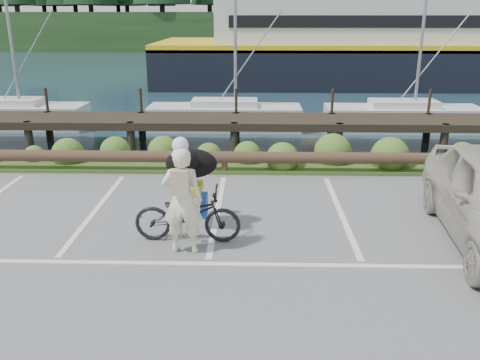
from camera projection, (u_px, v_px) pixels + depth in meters
name	position (u px, v px, depth m)	size (l,w,h in m)	color
ground	(210.00, 253.00, 8.89)	(72.00, 72.00, 0.00)	#5C5D5F
harbor_backdrop	(253.00, 37.00, 83.32)	(170.00, 160.00, 30.00)	#1B3141
vegetation_strip	(226.00, 164.00, 13.90)	(34.00, 1.60, 0.10)	#3D5B21
log_rail	(225.00, 174.00, 13.26)	(32.00, 0.30, 0.60)	#443021
bicycle	(187.00, 215.00, 9.23)	(0.68, 1.94, 1.02)	black
cyclist	(182.00, 201.00, 8.66)	(0.70, 0.46, 1.91)	#F0EDCB
dog	(191.00, 163.00, 9.57)	(0.98, 0.48, 0.57)	black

